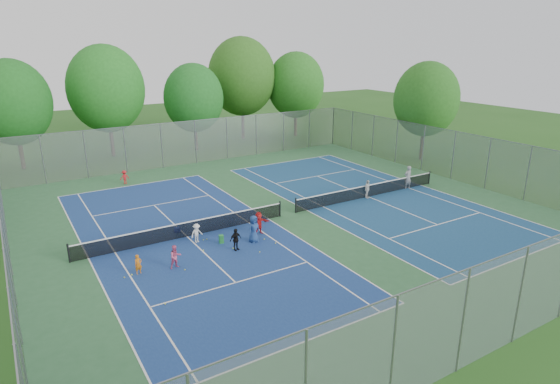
# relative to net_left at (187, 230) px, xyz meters

# --- Properties ---
(ground) EXTENTS (120.00, 120.00, 0.00)m
(ground) POSITION_rel_net_left_xyz_m (7.00, 0.00, -0.46)
(ground) COLOR #225019
(ground) RESTS_ON ground
(court_pad) EXTENTS (32.00, 32.00, 0.01)m
(court_pad) POSITION_rel_net_left_xyz_m (7.00, 0.00, -0.45)
(court_pad) COLOR #2D6037
(court_pad) RESTS_ON ground
(court_left) EXTENTS (10.97, 23.77, 0.01)m
(court_left) POSITION_rel_net_left_xyz_m (0.00, 0.00, -0.44)
(court_left) COLOR navy
(court_left) RESTS_ON court_pad
(court_right) EXTENTS (10.97, 23.77, 0.01)m
(court_right) POSITION_rel_net_left_xyz_m (14.00, 0.00, -0.44)
(court_right) COLOR navy
(court_right) RESTS_ON court_pad
(net_left) EXTENTS (12.87, 0.10, 0.91)m
(net_left) POSITION_rel_net_left_xyz_m (0.00, 0.00, 0.00)
(net_left) COLOR black
(net_left) RESTS_ON ground
(net_right) EXTENTS (12.87, 0.10, 0.91)m
(net_right) POSITION_rel_net_left_xyz_m (14.00, 0.00, 0.00)
(net_right) COLOR black
(net_right) RESTS_ON ground
(fence_north) EXTENTS (32.00, 0.10, 4.00)m
(fence_north) POSITION_rel_net_left_xyz_m (7.00, 16.00, 1.54)
(fence_north) COLOR gray
(fence_north) RESTS_ON ground
(fence_south) EXTENTS (32.00, 0.10, 4.00)m
(fence_south) POSITION_rel_net_left_xyz_m (7.00, -16.00, 1.54)
(fence_south) COLOR gray
(fence_south) RESTS_ON ground
(fence_west) EXTENTS (0.10, 32.00, 4.00)m
(fence_west) POSITION_rel_net_left_xyz_m (-9.00, 0.00, 1.54)
(fence_west) COLOR gray
(fence_west) RESTS_ON ground
(fence_east) EXTENTS (0.10, 32.00, 4.00)m
(fence_east) POSITION_rel_net_left_xyz_m (23.00, 0.00, 1.54)
(fence_east) COLOR gray
(fence_east) RESTS_ON ground
(tree_nw) EXTENTS (6.40, 6.40, 9.58)m
(tree_nw) POSITION_rel_net_left_xyz_m (-7.00, 22.00, 5.44)
(tree_nw) COLOR #443326
(tree_nw) RESTS_ON ground
(tree_nl) EXTENTS (7.20, 7.20, 10.69)m
(tree_nl) POSITION_rel_net_left_xyz_m (1.00, 23.00, 6.09)
(tree_nl) COLOR #443326
(tree_nl) RESTS_ON ground
(tree_nc) EXTENTS (6.00, 6.00, 8.85)m
(tree_nc) POSITION_rel_net_left_xyz_m (9.00, 21.00, 4.94)
(tree_nc) COLOR #443326
(tree_nc) RESTS_ON ground
(tree_nr) EXTENTS (7.60, 7.60, 11.42)m
(tree_nr) POSITION_rel_net_left_xyz_m (16.00, 24.00, 6.59)
(tree_nr) COLOR #443326
(tree_nr) RESTS_ON ground
(tree_ne) EXTENTS (6.60, 6.60, 9.77)m
(tree_ne) POSITION_rel_net_left_xyz_m (22.00, 22.00, 5.51)
(tree_ne) COLOR #443326
(tree_ne) RESTS_ON ground
(tree_side_e) EXTENTS (6.00, 6.00, 9.20)m
(tree_side_e) POSITION_rel_net_left_xyz_m (26.00, 6.00, 5.29)
(tree_side_e) COLOR #443326
(tree_side_e) RESTS_ON ground
(ball_crate) EXTENTS (0.37, 0.37, 0.28)m
(ball_crate) POSITION_rel_net_left_xyz_m (-0.25, 1.02, -0.32)
(ball_crate) COLOR blue
(ball_crate) RESTS_ON ground
(ball_hopper) EXTENTS (0.30, 0.30, 0.49)m
(ball_hopper) POSITION_rel_net_left_xyz_m (1.35, -1.86, -0.21)
(ball_hopper) COLOR green
(ball_hopper) RESTS_ON ground
(student_a) EXTENTS (0.42, 0.32, 1.03)m
(student_a) POSITION_rel_net_left_xyz_m (-3.66, -3.09, 0.06)
(student_a) COLOR orange
(student_a) RESTS_ON ground
(student_b) EXTENTS (0.63, 0.51, 1.23)m
(student_b) POSITION_rel_net_left_xyz_m (-1.87, -3.43, 0.16)
(student_b) COLOR #D8547E
(student_b) RESTS_ON ground
(student_c) EXTENTS (0.80, 0.56, 1.13)m
(student_c) POSITION_rel_net_left_xyz_m (0.22, -1.03, 0.11)
(student_c) COLOR silver
(student_c) RESTS_ON ground
(student_d) EXTENTS (0.79, 0.45, 1.27)m
(student_d) POSITION_rel_net_left_xyz_m (1.63, -3.13, 0.18)
(student_d) COLOR black
(student_d) RESTS_ON ground
(student_e) EXTENTS (0.87, 0.67, 1.59)m
(student_e) POSITION_rel_net_left_xyz_m (3.02, -2.67, 0.34)
(student_e) COLOR navy
(student_e) RESTS_ON ground
(student_f) EXTENTS (1.30, 0.46, 1.39)m
(student_f) POSITION_rel_net_left_xyz_m (3.80, -1.83, 0.24)
(student_f) COLOR red
(student_f) RESTS_ON ground
(child_far_baseline) EXTENTS (0.74, 0.45, 1.12)m
(child_far_baseline) POSITION_rel_net_left_xyz_m (-0.42, 12.67, 0.10)
(child_far_baseline) COLOR red
(child_far_baseline) RESTS_ON ground
(instructor) EXTENTS (0.69, 0.48, 1.81)m
(instructor) POSITION_rel_net_left_xyz_m (17.96, 0.01, 0.45)
(instructor) COLOR gray
(instructor) RESTS_ON ground
(teen_court_b) EXTENTS (0.86, 0.68, 1.36)m
(teen_court_b) POSITION_rel_net_left_xyz_m (13.74, -0.13, 0.23)
(teen_court_b) COLOR silver
(teen_court_b) RESTS_ON ground
(tennis_ball_0) EXTENTS (0.07, 0.07, 0.07)m
(tennis_ball_0) POSITION_rel_net_left_xyz_m (0.81, -1.02, -0.42)
(tennis_ball_0) COLOR #B3C62E
(tennis_ball_0) RESTS_ON ground
(tennis_ball_1) EXTENTS (0.07, 0.07, 0.07)m
(tennis_ball_1) POSITION_rel_net_left_xyz_m (3.91, -3.57, -0.42)
(tennis_ball_1) COLOR yellow
(tennis_ball_1) RESTS_ON ground
(tennis_ball_2) EXTENTS (0.07, 0.07, 0.07)m
(tennis_ball_2) POSITION_rel_net_left_xyz_m (-3.48, -6.54, -0.42)
(tennis_ball_2) COLOR gold
(tennis_ball_2) RESTS_ON ground
(tennis_ball_3) EXTENTS (0.07, 0.07, 0.07)m
(tennis_ball_3) POSITION_rel_net_left_xyz_m (2.58, -4.12, -0.42)
(tennis_ball_3) COLOR yellow
(tennis_ball_3) RESTS_ON ground
(tennis_ball_4) EXTENTS (0.07, 0.07, 0.07)m
(tennis_ball_4) POSITION_rel_net_left_xyz_m (-1.61, -3.94, -0.42)
(tennis_ball_4) COLOR #CAD732
(tennis_ball_4) RESTS_ON ground
(tennis_ball_5) EXTENTS (0.07, 0.07, 0.07)m
(tennis_ball_5) POSITION_rel_net_left_xyz_m (-4.39, -3.19, -0.42)
(tennis_ball_5) COLOR gold
(tennis_ball_5) RESTS_ON ground
(tennis_ball_6) EXTENTS (0.07, 0.07, 0.07)m
(tennis_ball_6) POSITION_rel_net_left_xyz_m (0.60, -1.01, -0.42)
(tennis_ball_6) COLOR #ABCB2F
(tennis_ball_6) RESTS_ON ground
(tennis_ball_7) EXTENTS (0.07, 0.07, 0.07)m
(tennis_ball_7) POSITION_rel_net_left_xyz_m (1.56, -2.92, -0.42)
(tennis_ball_7) COLOR #A3C12D
(tennis_ball_7) RESTS_ON ground
(tennis_ball_8) EXTENTS (0.07, 0.07, 0.07)m
(tennis_ball_8) POSITION_rel_net_left_xyz_m (0.07, -2.31, -0.42)
(tennis_ball_8) COLOR #9EC12D
(tennis_ball_8) RESTS_ON ground
(tennis_ball_9) EXTENTS (0.07, 0.07, 0.07)m
(tennis_ball_9) POSITION_rel_net_left_xyz_m (-4.02, -3.09, -0.42)
(tennis_ball_9) COLOR yellow
(tennis_ball_9) RESTS_ON ground
(tennis_ball_10) EXTENTS (0.07, 0.07, 0.07)m
(tennis_ball_10) POSITION_rel_net_left_xyz_m (3.63, -2.75, -0.42)
(tennis_ball_10) COLOR gold
(tennis_ball_10) RESTS_ON ground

